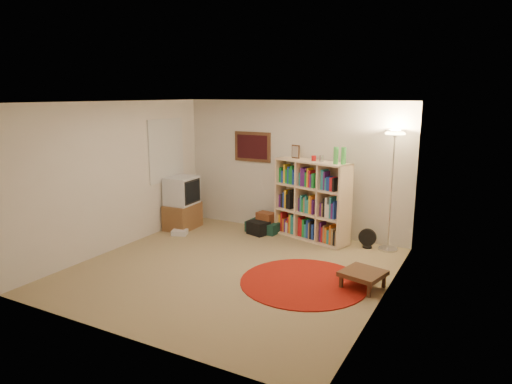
{
  "coord_description": "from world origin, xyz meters",
  "views": [
    {
      "loc": [
        3.41,
        -5.58,
        2.61
      ],
      "look_at": [
        0.1,
        0.6,
        1.1
      ],
      "focal_mm": 32.0,
      "sensor_mm": 36.0,
      "label": 1
    }
  ],
  "objects_px": {
    "tv_stand": "(182,204)",
    "suitcase": "(264,226)",
    "floor_fan": "(367,238)",
    "side_table": "(363,274)",
    "bookshelf": "(311,201)",
    "floor_lamp": "(394,151)"
  },
  "relations": [
    {
      "from": "tv_stand",
      "to": "side_table",
      "type": "relative_size",
      "value": 1.63
    },
    {
      "from": "floor_fan",
      "to": "side_table",
      "type": "height_order",
      "value": "floor_fan"
    },
    {
      "from": "floor_lamp",
      "to": "floor_fan",
      "type": "xyz_separation_m",
      "value": [
        -0.34,
        -0.07,
        -1.53
      ]
    },
    {
      "from": "floor_fan",
      "to": "tv_stand",
      "type": "bearing_deg",
      "value": -172.77
    },
    {
      "from": "floor_lamp",
      "to": "tv_stand",
      "type": "relative_size",
      "value": 1.98
    },
    {
      "from": "suitcase",
      "to": "side_table",
      "type": "relative_size",
      "value": 1.01
    },
    {
      "from": "floor_lamp",
      "to": "side_table",
      "type": "height_order",
      "value": "floor_lamp"
    },
    {
      "from": "floor_fan",
      "to": "suitcase",
      "type": "bearing_deg",
      "value": 178.21
    },
    {
      "from": "floor_lamp",
      "to": "floor_fan",
      "type": "bearing_deg",
      "value": -168.48
    },
    {
      "from": "floor_lamp",
      "to": "side_table",
      "type": "bearing_deg",
      "value": -88.75
    },
    {
      "from": "floor_fan",
      "to": "tv_stand",
      "type": "relative_size",
      "value": 0.33
    },
    {
      "from": "floor_lamp",
      "to": "suitcase",
      "type": "distance_m",
      "value": 2.86
    },
    {
      "from": "tv_stand",
      "to": "suitcase",
      "type": "bearing_deg",
      "value": 17.26
    },
    {
      "from": "tv_stand",
      "to": "suitcase",
      "type": "distance_m",
      "value": 1.66
    },
    {
      "from": "side_table",
      "to": "suitcase",
      "type": "bearing_deg",
      "value": 144.82
    },
    {
      "from": "floor_fan",
      "to": "suitcase",
      "type": "height_order",
      "value": "floor_fan"
    },
    {
      "from": "bookshelf",
      "to": "side_table",
      "type": "distance_m",
      "value": 2.3
    },
    {
      "from": "tv_stand",
      "to": "suitcase",
      "type": "height_order",
      "value": "tv_stand"
    },
    {
      "from": "bookshelf",
      "to": "floor_fan",
      "type": "distance_m",
      "value": 1.19
    },
    {
      "from": "bookshelf",
      "to": "floor_fan",
      "type": "bearing_deg",
      "value": 14.65
    },
    {
      "from": "bookshelf",
      "to": "tv_stand",
      "type": "xyz_separation_m",
      "value": [
        -2.47,
        -0.58,
        -0.2
      ]
    },
    {
      "from": "floor_fan",
      "to": "side_table",
      "type": "distance_m",
      "value": 1.72
    }
  ]
}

